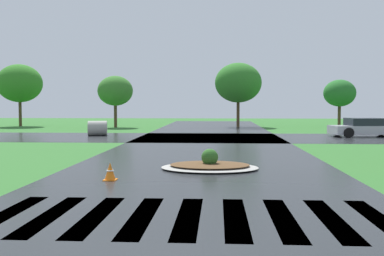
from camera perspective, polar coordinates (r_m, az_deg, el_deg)
asphalt_roadway at (r=15.06m, az=1.14°, el=-5.19°), size 9.08×80.00×0.01m
asphalt_cross_road at (r=28.62m, az=2.17°, el=-1.22°), size 90.00×8.18×0.01m
crosswalk_stripes at (r=8.81m, az=-0.45°, el=-11.20°), size 7.65×3.28×0.01m
median_island at (r=14.98m, az=2.27°, el=-4.76°), size 3.24×2.39×0.68m
car_silver_hatch at (r=31.59m, az=21.12°, el=0.02°), size 4.74×2.54×1.22m
drainage_pipe_stack at (r=31.00m, az=-11.90°, el=-0.03°), size 1.43×1.23×1.00m
traffic_cone at (r=13.01m, az=-10.36°, el=-5.50°), size 0.36×0.36×0.51m
background_treeline at (r=41.53m, az=1.27°, el=5.50°), size 44.26×5.42×5.92m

